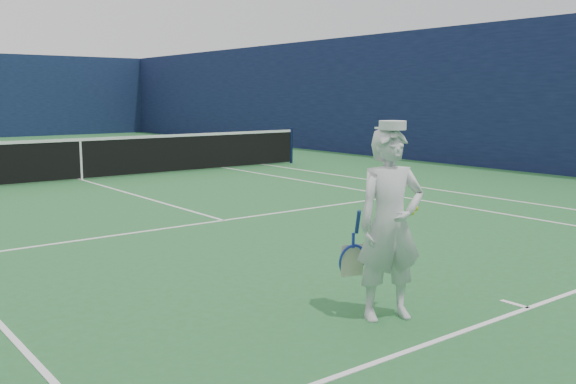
# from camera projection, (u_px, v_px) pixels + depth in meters

# --- Properties ---
(ground) EXTENTS (80.00, 80.00, 0.00)m
(ground) POSITION_uv_depth(u_px,v_px,m) (82.00, 180.00, 15.42)
(ground) COLOR #266531
(ground) RESTS_ON ground
(court_markings) EXTENTS (11.03, 23.83, 0.01)m
(court_markings) POSITION_uv_depth(u_px,v_px,m) (82.00, 180.00, 15.42)
(court_markings) COLOR white
(court_markings) RESTS_ON ground
(windscreen_fence) EXTENTS (20.12, 36.12, 4.00)m
(windscreen_fence) POSITION_uv_depth(u_px,v_px,m) (78.00, 96.00, 15.12)
(windscreen_fence) COLOR #0F1B39
(windscreen_fence) RESTS_ON ground
(tennis_net) EXTENTS (12.88, 0.09, 1.07)m
(tennis_net) POSITION_uv_depth(u_px,v_px,m) (81.00, 157.00, 15.34)
(tennis_net) COLOR #141E4C
(tennis_net) RESTS_ON ground
(tennis_player) EXTENTS (0.74, 0.69, 1.80)m
(tennis_player) POSITION_uv_depth(u_px,v_px,m) (390.00, 224.00, 5.75)
(tennis_player) COLOR white
(tennis_player) RESTS_ON ground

